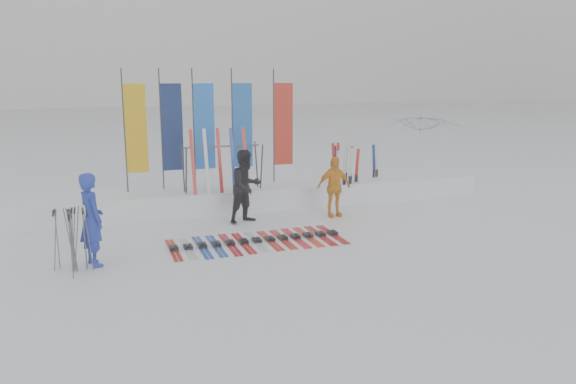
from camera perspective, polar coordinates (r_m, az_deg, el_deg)
name	(u,v)px	position (r m, az deg, el deg)	size (l,w,h in m)	color
ground	(305,256)	(11.49, 1.69, -6.49)	(120.00, 120.00, 0.00)	white
snow_bank	(246,197)	(15.65, -4.30, -0.46)	(14.00, 1.60, 0.60)	white
person_blue	(92,220)	(11.32, -19.33, -2.66)	(0.66, 0.43, 1.81)	#1C30A7
person_black	(246,186)	(13.92, -4.27, 0.58)	(0.88, 0.69, 1.82)	black
person_yellow	(334,187)	(14.52, 4.68, 0.54)	(0.92, 0.38, 1.57)	orange
tent_canopy	(421,150)	(18.97, 13.41, 4.15)	(2.62, 2.67, 2.40)	white
ski_row	(257,241)	(12.40, -3.16, -4.96)	(3.80, 1.69, 0.07)	#AC1B0D
pole_cluster	(73,240)	(11.19, -21.00, -4.56)	(0.71, 0.73, 1.24)	#595B60
feather_flags	(208,127)	(15.43, -8.12, 6.59)	(4.64, 0.14, 3.20)	#383A3F
ski_rack	(222,161)	(14.91, -6.68, 3.12)	(2.04, 0.80, 1.23)	#383A3F
upright_skis	(349,174)	(16.41, 6.27, 1.87)	(1.44, 1.00, 1.70)	silver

